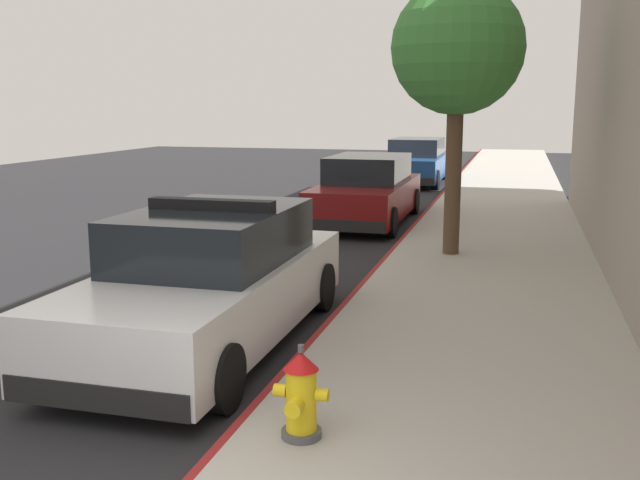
{
  "coord_description": "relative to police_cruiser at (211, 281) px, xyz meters",
  "views": [
    {
      "loc": [
        2.09,
        -3.09,
        2.74
      ],
      "look_at": [
        -0.35,
        5.8,
        1.0
      ],
      "focal_mm": 40.64,
      "sensor_mm": 36.0,
      "label": 1
    }
  ],
  "objects": [
    {
      "name": "ground_plane",
      "position": [
        -3.04,
        5.66,
        -0.84
      ],
      "size": [
        32.84,
        60.0,
        0.2
      ],
      "primitive_type": "cube",
      "color": "#232326"
    },
    {
      "name": "sidewalk_pavement",
      "position": [
        2.96,
        5.66,
        -0.67
      ],
      "size": [
        3.43,
        60.0,
        0.15
      ],
      "primitive_type": "cube",
      "color": "#ADA89E",
      "rests_on": "ground"
    },
    {
      "name": "curb_painted_edge",
      "position": [
        1.2,
        5.66,
        -0.67
      ],
      "size": [
        0.08,
        60.0,
        0.15
      ],
      "primitive_type": "cube",
      "color": "maroon",
      "rests_on": "ground"
    },
    {
      "name": "police_cruiser",
      "position": [
        0.0,
        0.0,
        0.0
      ],
      "size": [
        1.94,
        4.84,
        1.68
      ],
      "color": "white",
      "rests_on": "ground"
    },
    {
      "name": "parked_car_silver_ahead",
      "position": [
        -0.04,
        8.98,
        -0.0
      ],
      "size": [
        1.94,
        4.84,
        1.56
      ],
      "color": "maroon",
      "rests_on": "ground"
    },
    {
      "name": "parked_car_dark_far",
      "position": [
        -0.1,
        17.77,
        -0.0
      ],
      "size": [
        1.94,
        4.84,
        1.56
      ],
      "color": "navy",
      "rests_on": "ground"
    },
    {
      "name": "fire_hydrant",
      "position": [
        1.78,
        -2.35,
        -0.24
      ],
      "size": [
        0.44,
        0.4,
        0.76
      ],
      "color": "#4C4C51",
      "rests_on": "sidewalk_pavement"
    },
    {
      "name": "street_tree",
      "position": [
        2.25,
        5.19,
        2.88
      ],
      "size": [
        2.23,
        2.23,
        4.62
      ],
      "color": "brown",
      "rests_on": "sidewalk_pavement"
    }
  ]
}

